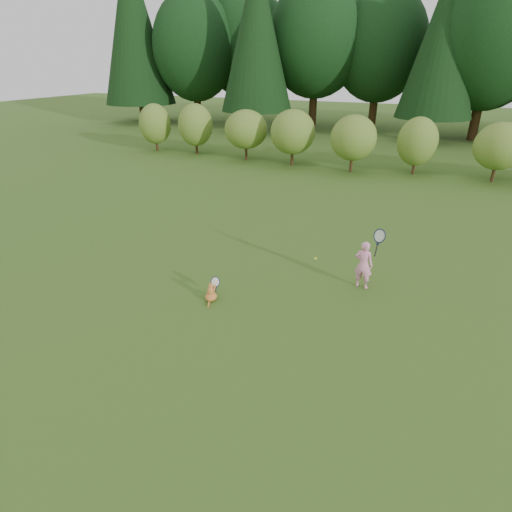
% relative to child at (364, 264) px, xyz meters
% --- Properties ---
extents(ground, '(100.00, 100.00, 0.00)m').
position_rel_child_xyz_m(ground, '(-2.59, -1.58, -0.61)').
color(ground, '#2B5417').
rests_on(ground, ground).
extents(shrub_row, '(28.00, 3.00, 2.80)m').
position_rel_child_xyz_m(shrub_row, '(-2.59, 11.42, 0.79)').
color(shrub_row, '#5B7524').
rests_on(shrub_row, ground).
extents(woodland_backdrop, '(48.00, 10.00, 15.00)m').
position_rel_child_xyz_m(woodland_backdrop, '(-2.59, 21.42, 6.89)').
color(woodland_backdrop, black).
rests_on(woodland_backdrop, ground).
extents(child, '(0.68, 0.45, 1.74)m').
position_rel_child_xyz_m(child, '(0.00, 0.00, 0.00)').
color(child, '#FF98C4').
rests_on(child, ground).
extents(cat, '(0.30, 0.61, 0.58)m').
position_rel_child_xyz_m(cat, '(-2.97, -1.95, -0.39)').
color(cat, orange).
rests_on(cat, ground).
extents(tennis_ball, '(0.07, 0.07, 0.07)m').
position_rel_child_xyz_m(tennis_ball, '(-1.10, -0.25, 0.04)').
color(tennis_ball, '#99CE18').
rests_on(tennis_ball, ground).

